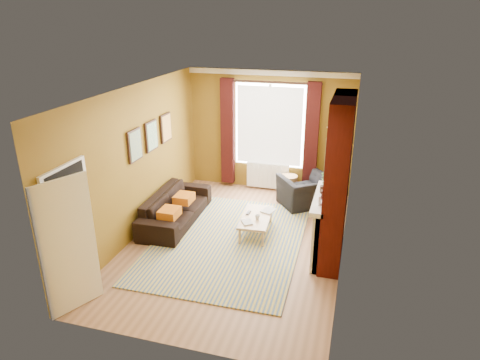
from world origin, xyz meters
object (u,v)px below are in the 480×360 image
Objects in this scene: coffee_table at (256,218)px; floor_lamp at (332,144)px; armchair at (306,192)px; sofa at (176,207)px; wicker_stool at (288,186)px.

coffee_table is 0.65× the size of floor_lamp.
armchair is at bearing 60.34° from coffee_table.
floor_lamp is (0.45, 0.44, 1.00)m from armchair.
coffee_table is (1.68, -0.05, 0.01)m from sofa.
armchair reaches higher than wicker_stool.
floor_lamp reaches higher than sofa.
sofa is at bearing -146.35° from floor_lamp.
sofa is at bearing -135.88° from wicker_stool.
sofa is 1.26× the size of floor_lamp.
sofa is 4.27× the size of wicker_stool.
armchair is 0.64m from wicker_stool.
coffee_table is 2.50m from floor_lamp.
floor_lamp is at bearing -57.83° from sofa.
sofa is 2.83m from armchair.
floor_lamp is (1.18, 1.95, 1.02)m from coffee_table.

